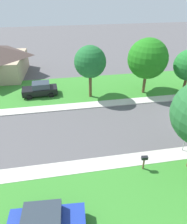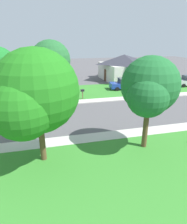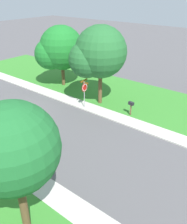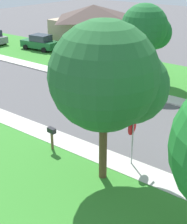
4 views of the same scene
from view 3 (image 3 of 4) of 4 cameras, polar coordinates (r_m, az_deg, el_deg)
The scene contains 9 objects.
ground_plane at distance 22.96m, azimuth -17.69°, elevation 0.13°, with size 120.00×120.00×0.00m, color #565456.
sidewalk_east at distance 12.93m, azimuth -2.67°, elevation -22.76°, with size 1.40×56.00×0.10m, color beige.
sidewalk_west at distance 19.26m, azimuth 16.10°, elevation -4.93°, with size 1.40×56.00×0.10m, color beige.
lawn_west at distance 23.23m, azimuth 20.84°, elevation 0.02°, with size 8.00×56.00×0.08m, color #38842D.
stop_sign_far_corner at distance 21.71m, azimuth -2.13°, elevation 5.37°, with size 0.92×0.92×2.77m.
tree_sidewalk_near at distance 9.92m, azimuth -19.72°, elevation -8.76°, with size 4.00×3.72×6.38m.
tree_sidewalk_far at distance 21.77m, azimuth 0.87°, elevation 13.44°, with size 4.96×4.61×7.24m.
tree_sidewalk_mid at distance 26.91m, azimuth -8.17°, elevation 14.30°, with size 5.02×4.67×6.56m.
mailbox at distance 20.95m, azimuth 8.77°, elevation 1.59°, with size 0.29×0.50×1.31m.
Camera 3 is at (10.84, 17.64, 9.94)m, focal length 39.06 mm.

